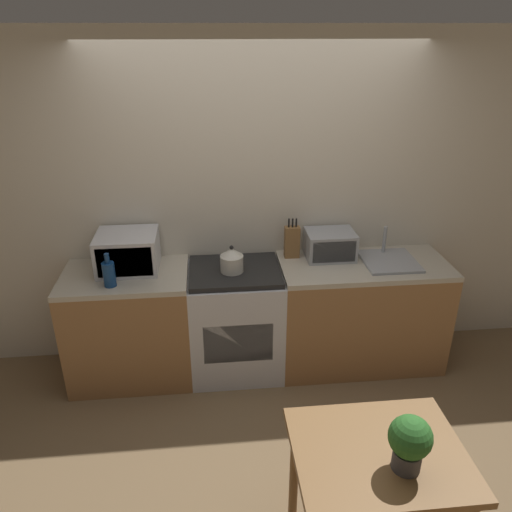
% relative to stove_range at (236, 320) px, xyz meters
% --- Properties ---
extents(ground_plane, '(16.00, 16.00, 0.00)m').
position_rel_stove_range_xyz_m(ground_plane, '(0.19, -0.75, -0.45)').
color(ground_plane, brown).
extents(wall_back, '(10.00, 0.06, 2.60)m').
position_rel_stove_range_xyz_m(wall_back, '(0.19, 0.34, 0.85)').
color(wall_back, beige).
rests_on(wall_back, ground_plane).
extents(counter_left_run, '(0.94, 0.62, 0.90)m').
position_rel_stove_range_xyz_m(counter_left_run, '(-0.83, 0.00, 0.00)').
color(counter_left_run, olive).
rests_on(counter_left_run, ground_plane).
extents(counter_right_run, '(1.32, 0.62, 0.90)m').
position_rel_stove_range_xyz_m(counter_right_run, '(1.02, 0.00, 0.00)').
color(counter_right_run, olive).
rests_on(counter_right_run, ground_plane).
extents(stove_range, '(0.72, 0.62, 0.90)m').
position_rel_stove_range_xyz_m(stove_range, '(0.00, 0.00, 0.00)').
color(stove_range, silver).
rests_on(stove_range, ground_plane).
extents(kettle, '(0.17, 0.17, 0.21)m').
position_rel_stove_range_xyz_m(kettle, '(-0.02, -0.03, 0.54)').
color(kettle, beige).
rests_on(kettle, stove_range).
extents(microwave, '(0.45, 0.39, 0.28)m').
position_rel_stove_range_xyz_m(microwave, '(-0.80, 0.09, 0.59)').
color(microwave, silver).
rests_on(microwave, counter_left_run).
extents(bottle, '(0.09, 0.09, 0.25)m').
position_rel_stove_range_xyz_m(bottle, '(-0.90, -0.17, 0.55)').
color(bottle, navy).
rests_on(bottle, counter_left_run).
extents(knife_block, '(0.12, 0.07, 0.33)m').
position_rel_stove_range_xyz_m(knife_block, '(0.47, 0.18, 0.58)').
color(knife_block, brown).
rests_on(knife_block, counter_right_run).
extents(toaster_oven, '(0.38, 0.29, 0.22)m').
position_rel_stove_range_xyz_m(toaster_oven, '(0.77, 0.14, 0.56)').
color(toaster_oven, '#999BA0').
rests_on(toaster_oven, counter_right_run).
extents(sink_basin, '(0.41, 0.43, 0.24)m').
position_rel_stove_range_xyz_m(sink_basin, '(1.21, 0.01, 0.47)').
color(sink_basin, '#999BA0').
rests_on(sink_basin, counter_right_run).
extents(dining_table, '(0.82, 0.66, 0.75)m').
position_rel_stove_range_xyz_m(dining_table, '(0.58, -1.70, 0.19)').
color(dining_table, brown).
rests_on(dining_table, ground_plane).
extents(potted_plant, '(0.20, 0.20, 0.28)m').
position_rel_stove_range_xyz_m(potted_plant, '(0.66, -1.81, 0.46)').
color(potted_plant, '#424247').
rests_on(potted_plant, dining_table).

